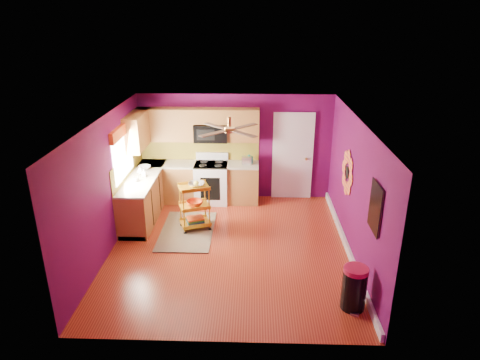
{
  "coord_description": "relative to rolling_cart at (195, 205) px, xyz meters",
  "views": [
    {
      "loc": [
        0.43,
        -7.13,
        4.22
      ],
      "look_at": [
        0.18,
        0.4,
        1.25
      ],
      "focal_mm": 32.0,
      "sensor_mm": 36.0,
      "label": 1
    }
  ],
  "objects": [
    {
      "name": "counter_dish",
      "position": [
        -1.25,
        1.0,
        0.43
      ],
      "size": [
        0.28,
        0.28,
        0.07
      ],
      "primitive_type": "imported",
      "color": "white",
      "rests_on": "lower_cabinets"
    },
    {
      "name": "right_wall_art",
      "position": [
        2.98,
        -1.12,
        0.9
      ],
      "size": [
        0.04,
        2.74,
        1.04
      ],
      "color": "black",
      "rests_on": "ground"
    },
    {
      "name": "soap_bottle_b",
      "position": [
        -1.26,
        0.66,
        0.48
      ],
      "size": [
        0.14,
        0.14,
        0.18
      ],
      "primitive_type": "imported",
      "color": "white",
      "rests_on": "lower_cabinets"
    },
    {
      "name": "soap_bottle_a",
      "position": [
        -1.14,
        0.51,
        0.48
      ],
      "size": [
        0.08,
        0.08,
        0.18
      ],
      "primitive_type": "imported",
      "color": "#EA3F72",
      "rests_on": "lower_cabinets"
    },
    {
      "name": "teal_kettle",
      "position": [
        1.08,
        1.48,
        0.48
      ],
      "size": [
        0.18,
        0.18,
        0.21
      ],
      "color": "#13907E",
      "rests_on": "lower_cabinets"
    },
    {
      "name": "trash_can",
      "position": [
        2.72,
        -2.48,
        -0.19
      ],
      "size": [
        0.46,
        0.46,
        0.71
      ],
      "color": "black",
      "rests_on": "ground"
    },
    {
      "name": "electric_range",
      "position": [
        0.21,
        1.39,
        -0.06
      ],
      "size": [
        0.76,
        0.66,
        1.13
      ],
      "color": "white",
      "rests_on": "ground"
    },
    {
      "name": "panel_door",
      "position": [
        2.11,
        1.69,
        0.48
      ],
      "size": [
        0.95,
        0.11,
        2.15
      ],
      "color": "white",
      "rests_on": "ground"
    },
    {
      "name": "toaster",
      "position": [
        1.03,
        1.41,
        0.48
      ],
      "size": [
        0.22,
        0.15,
        0.18
      ],
      "primitive_type": "cube",
      "color": "beige",
      "rests_on": "lower_cabinets"
    },
    {
      "name": "rolling_cart",
      "position": [
        0.0,
        0.0,
        0.0
      ],
      "size": [
        0.7,
        0.6,
        1.06
      ],
      "color": "gold",
      "rests_on": "ground"
    },
    {
      "name": "lower_cabinets",
      "position": [
        -0.59,
        1.04,
        -0.11
      ],
      "size": [
        2.81,
        2.31,
        0.94
      ],
      "color": "brown",
      "rests_on": "ground"
    },
    {
      "name": "counter_cup",
      "position": [
        -1.24,
        0.26,
        0.44
      ],
      "size": [
        0.11,
        0.11,
        0.09
      ],
      "primitive_type": "imported",
      "color": "white",
      "rests_on": "lower_cabinets"
    },
    {
      "name": "ground",
      "position": [
        0.76,
        -0.78,
        -0.55
      ],
      "size": [
        5.0,
        5.0,
        0.0
      ],
      "primitive_type": "plane",
      "color": "maroon",
      "rests_on": "ground"
    },
    {
      "name": "upper_cabinetry",
      "position": [
        -0.49,
        1.39,
        1.25
      ],
      "size": [
        2.8,
        2.3,
        1.26
      ],
      "color": "brown",
      "rests_on": "ground"
    },
    {
      "name": "room_envelope",
      "position": [
        0.78,
        -0.78,
        1.09
      ],
      "size": [
        4.54,
        5.04,
        2.52
      ],
      "color": "#580A47",
      "rests_on": "ground"
    },
    {
      "name": "shag_rug",
      "position": [
        -0.16,
        -0.14,
        -0.53
      ],
      "size": [
        1.07,
        1.73,
        0.02
      ],
      "primitive_type": "cube",
      "rotation": [
        0.0,
        0.0,
        -0.0
      ],
      "color": "black",
      "rests_on": "ground"
    },
    {
      "name": "ceiling_fan",
      "position": [
        0.76,
        -0.58,
        1.74
      ],
      "size": [
        1.01,
        1.01,
        0.26
      ],
      "color": "#BF8C3F",
      "rests_on": "ground"
    },
    {
      "name": "left_window",
      "position": [
        -1.46,
        0.27,
        1.19
      ],
      "size": [
        0.08,
        1.35,
        1.08
      ],
      "color": "white",
      "rests_on": "ground"
    }
  ]
}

